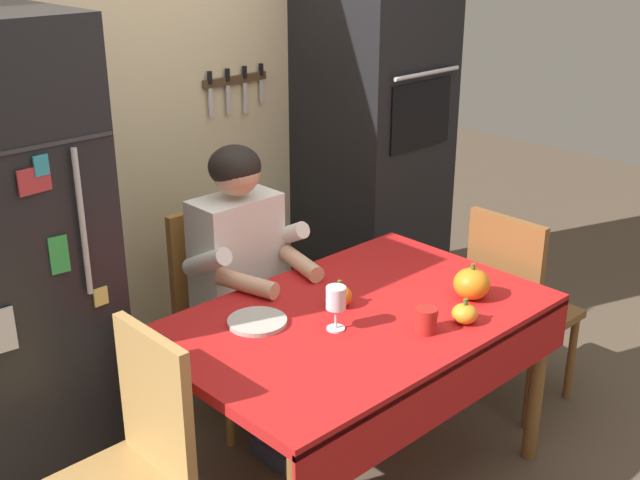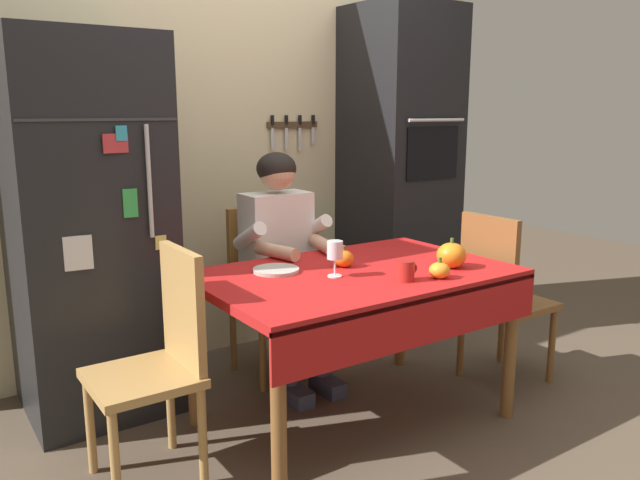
{
  "view_description": "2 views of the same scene",
  "coord_description": "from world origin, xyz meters",
  "px_view_note": "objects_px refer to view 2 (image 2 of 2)",
  "views": [
    {
      "loc": [
        -1.89,
        -1.69,
        2.06
      ],
      "look_at": [
        -0.11,
        0.18,
        1.03
      ],
      "focal_mm": 45.29,
      "sensor_mm": 36.0,
      "label": 1
    },
    {
      "loc": [
        -1.69,
        -2.1,
        1.46
      ],
      "look_at": [
        -0.09,
        0.25,
        0.87
      ],
      "focal_mm": 35.17,
      "sensor_mm": 36.0,
      "label": 2
    }
  ],
  "objects_px": {
    "seated_person": "(283,249)",
    "dining_table": "(358,289)",
    "coffee_mug": "(406,271)",
    "wine_glass": "(335,252)",
    "chair_behind_person": "(266,282)",
    "chair_right_side": "(499,292)",
    "refrigerator": "(88,229)",
    "chair_left_side": "(161,355)",
    "pumpkin_small": "(343,258)",
    "serving_tray": "(276,270)",
    "wall_oven": "(399,174)",
    "pumpkin_large": "(440,270)",
    "pumpkin_medium": "(451,255)"
  },
  "relations": [
    {
      "from": "seated_person",
      "to": "dining_table",
      "type": "bearing_deg",
      "value": -87.01
    },
    {
      "from": "coffee_mug",
      "to": "wine_glass",
      "type": "xyz_separation_m",
      "value": [
        -0.21,
        0.23,
        0.07
      ]
    },
    {
      "from": "chair_behind_person",
      "to": "chair_right_side",
      "type": "bearing_deg",
      "value": -42.78
    },
    {
      "from": "refrigerator",
      "to": "chair_left_side",
      "type": "relative_size",
      "value": 1.94
    },
    {
      "from": "chair_left_side",
      "to": "pumpkin_small",
      "type": "relative_size",
      "value": 9.08
    },
    {
      "from": "serving_tray",
      "to": "refrigerator",
      "type": "bearing_deg",
      "value": 133.59
    },
    {
      "from": "wall_oven",
      "to": "pumpkin_large",
      "type": "xyz_separation_m",
      "value": [
        -0.83,
        -1.21,
        -0.27
      ]
    },
    {
      "from": "pumpkin_small",
      "to": "wine_glass",
      "type": "bearing_deg",
      "value": -138.47
    },
    {
      "from": "dining_table",
      "to": "pumpkin_small",
      "type": "height_order",
      "value": "pumpkin_small"
    },
    {
      "from": "wall_oven",
      "to": "chair_right_side",
      "type": "height_order",
      "value": "wall_oven"
    },
    {
      "from": "pumpkin_small",
      "to": "chair_behind_person",
      "type": "bearing_deg",
      "value": 92.43
    },
    {
      "from": "pumpkin_large",
      "to": "chair_left_side",
      "type": "bearing_deg",
      "value": 160.73
    },
    {
      "from": "refrigerator",
      "to": "wall_oven",
      "type": "xyz_separation_m",
      "value": [
        2.0,
        0.04,
        0.15
      ]
    },
    {
      "from": "serving_tray",
      "to": "chair_left_side",
      "type": "bearing_deg",
      "value": -169.97
    },
    {
      "from": "dining_table",
      "to": "pumpkin_large",
      "type": "xyz_separation_m",
      "value": [
        0.22,
        -0.29,
        0.12
      ]
    },
    {
      "from": "seated_person",
      "to": "chair_left_side",
      "type": "height_order",
      "value": "seated_person"
    },
    {
      "from": "chair_right_side",
      "to": "wall_oven",
      "type": "bearing_deg",
      "value": 81.45
    },
    {
      "from": "seated_person",
      "to": "pumpkin_small",
      "type": "distance_m",
      "value": 0.5
    },
    {
      "from": "pumpkin_large",
      "to": "pumpkin_small",
      "type": "xyz_separation_m",
      "value": [
        -0.23,
        0.4,
        0.0
      ]
    },
    {
      "from": "chair_behind_person",
      "to": "seated_person",
      "type": "relative_size",
      "value": 0.75
    },
    {
      "from": "dining_table",
      "to": "coffee_mug",
      "type": "relative_size",
      "value": 13.41
    },
    {
      "from": "chair_behind_person",
      "to": "pumpkin_small",
      "type": "bearing_deg",
      "value": -87.57
    },
    {
      "from": "pumpkin_large",
      "to": "serving_tray",
      "type": "xyz_separation_m",
      "value": [
        -0.53,
        0.5,
        -0.03
      ]
    },
    {
      "from": "refrigerator",
      "to": "pumpkin_medium",
      "type": "height_order",
      "value": "refrigerator"
    },
    {
      "from": "chair_right_side",
      "to": "pumpkin_large",
      "type": "bearing_deg",
      "value": -161.97
    },
    {
      "from": "seated_person",
      "to": "pumpkin_small",
      "type": "relative_size",
      "value": 12.15
    },
    {
      "from": "wall_oven",
      "to": "pumpkin_small",
      "type": "distance_m",
      "value": 1.36
    },
    {
      "from": "refrigerator",
      "to": "chair_left_side",
      "type": "xyz_separation_m",
      "value": [
        0.05,
        -0.78,
        -0.39
      ]
    },
    {
      "from": "coffee_mug",
      "to": "serving_tray",
      "type": "xyz_separation_m",
      "value": [
        -0.38,
        0.45,
        -0.04
      ]
    },
    {
      "from": "serving_tray",
      "to": "seated_person",
      "type": "bearing_deg",
      "value": 55.1
    },
    {
      "from": "seated_person",
      "to": "coffee_mug",
      "type": "distance_m",
      "value": 0.85
    },
    {
      "from": "chair_left_side",
      "to": "pumpkin_medium",
      "type": "xyz_separation_m",
      "value": [
        1.3,
        -0.29,
        0.29
      ]
    },
    {
      "from": "chair_behind_person",
      "to": "pumpkin_small",
      "type": "relative_size",
      "value": 9.08
    },
    {
      "from": "wall_oven",
      "to": "pumpkin_medium",
      "type": "relative_size",
      "value": 14.96
    },
    {
      "from": "chair_right_side",
      "to": "serving_tray",
      "type": "bearing_deg",
      "value": 167.03
    },
    {
      "from": "refrigerator",
      "to": "chair_behind_person",
      "type": "height_order",
      "value": "refrigerator"
    },
    {
      "from": "seated_person",
      "to": "pumpkin_medium",
      "type": "distance_m",
      "value": 0.9
    },
    {
      "from": "wine_glass",
      "to": "serving_tray",
      "type": "xyz_separation_m",
      "value": [
        -0.17,
        0.22,
        -0.1
      ]
    },
    {
      "from": "chair_behind_person",
      "to": "chair_left_side",
      "type": "relative_size",
      "value": 1.0
    },
    {
      "from": "refrigerator",
      "to": "seated_person",
      "type": "relative_size",
      "value": 1.45
    },
    {
      "from": "dining_table",
      "to": "serving_tray",
      "type": "relative_size",
      "value": 6.64
    },
    {
      "from": "seated_person",
      "to": "coffee_mug",
      "type": "bearing_deg",
      "value": -82.74
    },
    {
      "from": "pumpkin_large",
      "to": "pumpkin_medium",
      "type": "distance_m",
      "value": 0.21
    },
    {
      "from": "wall_oven",
      "to": "seated_person",
      "type": "bearing_deg",
      "value": -163.57
    },
    {
      "from": "coffee_mug",
      "to": "dining_table",
      "type": "bearing_deg",
      "value": 107.63
    },
    {
      "from": "chair_behind_person",
      "to": "seated_person",
      "type": "bearing_deg",
      "value": -90.0
    },
    {
      "from": "refrigerator",
      "to": "pumpkin_small",
      "type": "xyz_separation_m",
      "value": [
        0.95,
        -0.78,
        -0.12
      ]
    },
    {
      "from": "chair_right_side",
      "to": "coffee_mug",
      "type": "relative_size",
      "value": 8.91
    },
    {
      "from": "chair_behind_person",
      "to": "pumpkin_medium",
      "type": "relative_size",
      "value": 6.63
    },
    {
      "from": "chair_left_side",
      "to": "coffee_mug",
      "type": "xyz_separation_m",
      "value": [
        0.98,
        -0.34,
        0.27
      ]
    }
  ]
}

